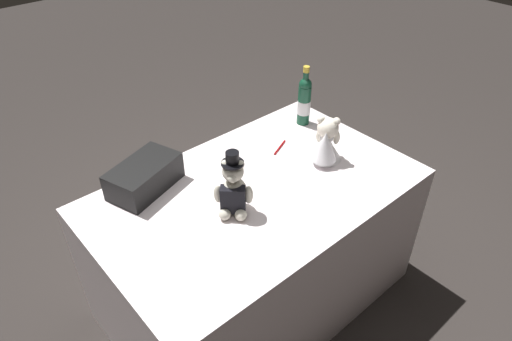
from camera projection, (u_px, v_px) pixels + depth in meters
ground_plane at (256, 293)px, 2.44m from camera, size 12.00×12.00×0.00m
reception_table at (256, 246)px, 2.23m from camera, size 1.44×0.90×0.72m
teddy_bear_groom at (233, 190)px, 1.83m from camera, size 0.15×0.15×0.29m
teddy_bear_bride at (326, 143)px, 2.13m from camera, size 0.21×0.19×0.23m
champagne_bottle at (304, 100)px, 2.38m from camera, size 0.07×0.07×0.32m
signing_pen at (280, 147)px, 2.27m from camera, size 0.13×0.06×0.01m
gift_case_black at (144, 176)px, 1.98m from camera, size 0.36×0.28×0.13m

